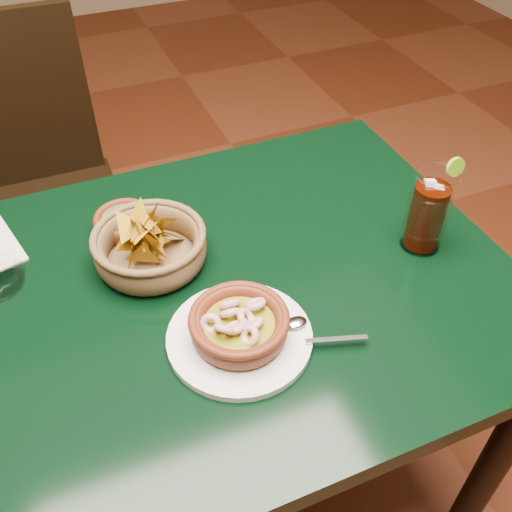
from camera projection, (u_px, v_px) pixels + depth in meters
name	position (u px, v px, depth m)	size (l,w,h in m)	color
ground	(204.00, 490.00, 1.50)	(7.00, 7.00, 0.00)	#471C0C
dining_table	(182.00, 332.00, 1.05)	(1.20, 0.80, 0.75)	black
dining_chair	(32.00, 193.00, 1.55)	(0.46, 0.46, 0.98)	black
shrimp_plate	(239.00, 328.00, 0.89)	(0.30, 0.23, 0.08)	silver
chip_basket	(150.00, 246.00, 1.02)	(0.24, 0.24, 0.14)	brown
guacamole_ramekin	(124.00, 222.00, 1.10)	(0.14, 0.14, 0.05)	#501D0F
cola_drink	(428.00, 212.00, 1.03)	(0.16, 0.16, 0.18)	white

